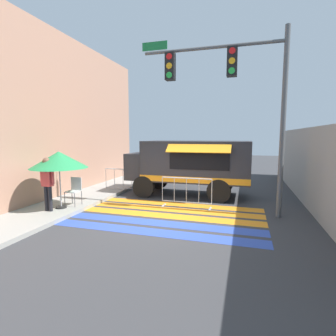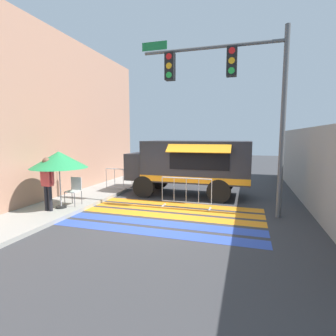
# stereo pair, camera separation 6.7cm
# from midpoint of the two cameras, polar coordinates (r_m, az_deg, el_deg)

# --- Properties ---
(ground_plane) EXTENTS (60.00, 60.00, 0.00)m
(ground_plane) POSITION_cam_midpoint_polar(r_m,az_deg,el_deg) (8.70, -0.80, -10.50)
(ground_plane) COLOR #38383A
(sidewalk_left) EXTENTS (4.40, 16.00, 0.13)m
(sidewalk_left) POSITION_cam_midpoint_polar(r_m,az_deg,el_deg) (11.26, -26.40, -6.86)
(sidewalk_left) COLOR #99968E
(sidewalk_left) RESTS_ON ground_plane
(building_left_facade) EXTENTS (0.25, 16.00, 6.85)m
(building_left_facade) POSITION_cam_midpoint_polar(r_m,az_deg,el_deg) (10.97, -27.18, 10.46)
(building_left_facade) COLOR tan
(building_left_facade) RESTS_ON ground_plane
(concrete_wall_right) EXTENTS (0.20, 16.00, 2.93)m
(concrete_wall_right) POSITION_cam_midpoint_polar(r_m,az_deg,el_deg) (11.20, 28.46, 0.24)
(concrete_wall_right) COLOR gray
(concrete_wall_right) RESTS_ON ground_plane
(crosswalk_painted) EXTENTS (6.40, 3.60, 0.01)m
(crosswalk_painted) POSITION_cam_midpoint_polar(r_m,az_deg,el_deg) (8.78, -0.63, -10.32)
(crosswalk_painted) COLOR #334FB2
(crosswalk_painted) RESTS_ON ground_plane
(food_truck) EXTENTS (5.27, 2.62, 2.41)m
(food_truck) POSITION_cam_midpoint_polar(r_m,az_deg,el_deg) (11.52, 4.52, 1.21)
(food_truck) COLOR #2D2D33
(food_truck) RESTS_ON ground_plane
(traffic_signal_pole) EXTENTS (4.74, 0.29, 5.92)m
(traffic_signal_pole) POSITION_cam_midpoint_polar(r_m,az_deg,el_deg) (9.06, 14.14, 17.13)
(traffic_signal_pole) COLOR #515456
(traffic_signal_pole) RESTS_ON ground_plane
(patio_umbrella) EXTENTS (1.91, 1.91, 1.97)m
(patio_umbrella) POSITION_cam_midpoint_polar(r_m,az_deg,el_deg) (9.66, -22.47, 1.65)
(patio_umbrella) COLOR black
(patio_umbrella) RESTS_ON sidewalk_left
(folding_chair) EXTENTS (0.44, 0.44, 0.99)m
(folding_chair) POSITION_cam_midpoint_polar(r_m,az_deg,el_deg) (10.10, -19.49, -4.17)
(folding_chair) COLOR #4C4C51
(folding_chair) RESTS_ON sidewalk_left
(vendor_person) EXTENTS (0.53, 0.24, 1.79)m
(vendor_person) POSITION_cam_midpoint_polar(r_m,az_deg,el_deg) (9.52, -24.60, -2.47)
(vendor_person) COLOR black
(vendor_person) RESTS_ON sidewalk_left
(barricade_front) EXTENTS (1.87, 0.44, 1.11)m
(barricade_front) POSITION_cam_midpoint_polar(r_m,az_deg,el_deg) (9.64, 4.18, -5.43)
(barricade_front) COLOR #B7BABF
(barricade_front) RESTS_ON ground_plane
(barricade_side) EXTENTS (1.81, 0.44, 1.11)m
(barricade_side) POSITION_cam_midpoint_polar(r_m,az_deg,el_deg) (12.38, -9.55, -2.76)
(barricade_side) COLOR #B7BABF
(barricade_side) RESTS_ON ground_plane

